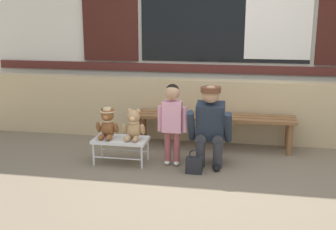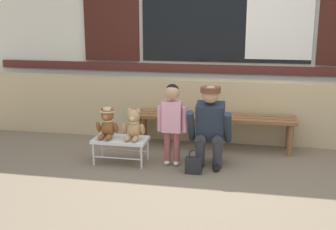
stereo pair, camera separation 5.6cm
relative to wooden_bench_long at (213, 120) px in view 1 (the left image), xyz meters
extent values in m
plane|color=#756651|center=(0.06, -1.06, -0.37)|extent=(60.00, 60.00, 0.00)
cube|color=tan|center=(0.06, 0.37, 0.05)|extent=(7.49, 0.25, 0.85)
cube|color=silver|center=(0.06, 0.89, 1.33)|extent=(7.65, 0.20, 3.41)
cube|color=#56231E|center=(0.06, 0.77, 0.58)|extent=(7.04, 0.04, 0.12)
cube|color=black|center=(0.06, 0.78, 1.38)|extent=(2.40, 0.03, 1.40)
cube|color=silver|center=(0.80, 0.76, 1.38)|extent=(0.91, 0.02, 1.29)
cube|color=#3D1914|center=(-1.62, 0.77, 1.38)|extent=(0.84, 0.05, 1.43)
cube|color=brown|center=(0.00, -0.14, 0.05)|extent=(2.10, 0.11, 0.04)
cube|color=brown|center=(0.00, 0.00, 0.05)|extent=(2.10, 0.11, 0.04)
cube|color=brown|center=(0.00, 0.14, 0.05)|extent=(2.10, 0.11, 0.04)
cylinder|color=brown|center=(-0.97, -0.14, -0.17)|extent=(0.07, 0.07, 0.40)
cylinder|color=brown|center=(-0.97, 0.14, -0.17)|extent=(0.07, 0.07, 0.40)
cylinder|color=brown|center=(0.97, -0.14, -0.17)|extent=(0.07, 0.07, 0.40)
cylinder|color=brown|center=(0.97, 0.14, -0.17)|extent=(0.07, 0.07, 0.40)
cube|color=silver|center=(-1.02, -0.80, -0.09)|extent=(0.64, 0.36, 0.04)
cylinder|color=silver|center=(-1.31, -0.95, -0.24)|extent=(0.02, 0.02, 0.26)
cylinder|color=silver|center=(-1.31, -0.65, -0.24)|extent=(0.02, 0.02, 0.26)
cylinder|color=silver|center=(-0.73, -0.95, -0.24)|extent=(0.02, 0.02, 0.26)
cylinder|color=silver|center=(-0.73, -0.65, -0.24)|extent=(0.02, 0.02, 0.26)
cylinder|color=silver|center=(-1.02, -0.95, -0.27)|extent=(0.58, 0.02, 0.02)
cylinder|color=silver|center=(-1.02, -0.65, -0.27)|extent=(0.58, 0.02, 0.02)
ellipsoid|color=brown|center=(-1.18, -0.78, 0.04)|extent=(0.17, 0.14, 0.22)
sphere|color=brown|center=(-1.18, -0.79, 0.20)|extent=(0.15, 0.15, 0.15)
sphere|color=#AE6E42|center=(-1.18, -0.84, 0.19)|extent=(0.06, 0.06, 0.06)
sphere|color=brown|center=(-1.23, -0.78, 0.26)|extent=(0.06, 0.06, 0.06)
ellipsoid|color=brown|center=(-1.29, -0.81, 0.06)|extent=(0.06, 0.11, 0.16)
ellipsoid|color=brown|center=(-1.23, -0.89, -0.04)|extent=(0.06, 0.15, 0.06)
sphere|color=brown|center=(-1.13, -0.78, 0.26)|extent=(0.06, 0.06, 0.06)
ellipsoid|color=brown|center=(-1.07, -0.81, 0.06)|extent=(0.06, 0.11, 0.16)
ellipsoid|color=brown|center=(-1.13, -0.89, -0.04)|extent=(0.06, 0.15, 0.06)
torus|color=beige|center=(-1.18, -0.78, 0.13)|extent=(0.13, 0.13, 0.02)
cylinder|color=beige|center=(-1.18, -0.78, 0.24)|extent=(0.17, 0.17, 0.01)
cylinder|color=beige|center=(-1.18, -0.78, 0.27)|extent=(0.10, 0.10, 0.04)
ellipsoid|color=tan|center=(-0.86, -0.78, 0.04)|extent=(0.17, 0.14, 0.22)
sphere|color=tan|center=(-0.86, -0.79, 0.20)|extent=(0.15, 0.15, 0.15)
sphere|color=#F4C188|center=(-0.86, -0.84, 0.19)|extent=(0.06, 0.06, 0.06)
sphere|color=tan|center=(-0.91, -0.78, 0.26)|extent=(0.06, 0.06, 0.06)
ellipsoid|color=tan|center=(-0.97, -0.81, 0.06)|extent=(0.06, 0.11, 0.16)
ellipsoid|color=tan|center=(-0.91, -0.89, -0.04)|extent=(0.06, 0.15, 0.06)
sphere|color=tan|center=(-0.81, -0.78, 0.26)|extent=(0.06, 0.06, 0.06)
ellipsoid|color=tan|center=(-0.75, -0.81, 0.06)|extent=(0.06, 0.11, 0.16)
ellipsoid|color=tan|center=(-0.81, -0.89, -0.04)|extent=(0.06, 0.15, 0.06)
torus|color=beige|center=(-0.86, -0.78, 0.13)|extent=(0.13, 0.13, 0.02)
cylinder|color=#994C4C|center=(-0.47, -0.73, -0.15)|extent=(0.08, 0.08, 0.36)
ellipsoid|color=silver|center=(-0.47, -0.75, -0.35)|extent=(0.07, 0.12, 0.05)
cylinder|color=#994C4C|center=(-0.36, -0.73, -0.15)|extent=(0.08, 0.08, 0.36)
ellipsoid|color=silver|center=(-0.36, -0.75, -0.35)|extent=(0.07, 0.12, 0.05)
cube|color=pink|center=(-0.41, -0.73, 0.21)|extent=(0.22, 0.15, 0.36)
cylinder|color=pink|center=(-0.56, -0.73, 0.18)|extent=(0.06, 0.06, 0.30)
cylinder|color=pink|center=(-0.27, -0.73, 0.18)|extent=(0.06, 0.06, 0.30)
sphere|color=tan|center=(-0.41, -0.73, 0.49)|extent=(0.17, 0.17, 0.17)
sphere|color=black|center=(-0.41, -0.72, 0.51)|extent=(0.16, 0.16, 0.16)
cylinder|color=#333338|center=(-0.08, -0.74, -0.22)|extent=(0.11, 0.11, 0.30)
cylinder|color=#333338|center=(-0.08, -0.60, -0.05)|extent=(0.13, 0.32, 0.13)
ellipsoid|color=black|center=(-0.08, -0.82, -0.34)|extent=(0.09, 0.20, 0.06)
cylinder|color=#333338|center=(0.12, -0.74, -0.22)|extent=(0.11, 0.11, 0.30)
cylinder|color=#333338|center=(0.12, -0.60, -0.05)|extent=(0.13, 0.32, 0.13)
ellipsoid|color=black|center=(0.12, -0.82, -0.34)|extent=(0.09, 0.20, 0.06)
cube|color=#232D3D|center=(0.02, -0.63, 0.15)|extent=(0.32, 0.30, 0.47)
cylinder|color=#232D3D|center=(-0.19, -0.73, 0.11)|extent=(0.08, 0.28, 0.40)
cylinder|color=#232D3D|center=(0.23, -0.73, 0.11)|extent=(0.08, 0.28, 0.40)
sphere|color=tan|center=(0.02, -0.70, 0.48)|extent=(0.20, 0.20, 0.20)
cylinder|color=brown|center=(0.02, -0.70, 0.53)|extent=(0.23, 0.23, 0.06)
cube|color=brown|center=(0.21, -0.54, 0.01)|extent=(0.10, 0.22, 0.16)
cube|color=#232328|center=(-0.12, -0.97, -0.28)|extent=(0.18, 0.11, 0.18)
torus|color=#232328|center=(-0.12, -0.97, -0.16)|extent=(0.11, 0.01, 0.11)
camera|label=1|loc=(0.44, -5.45, 1.38)|focal=45.84mm
camera|label=2|loc=(0.49, -5.44, 1.38)|focal=45.84mm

